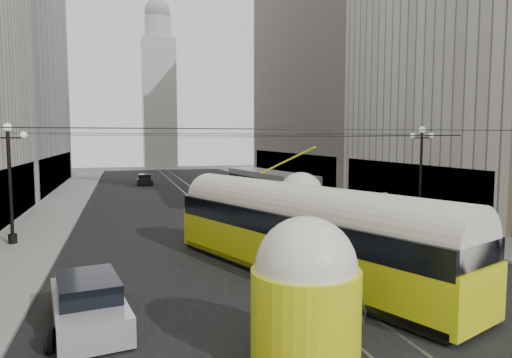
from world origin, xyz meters
TOP-DOWN VIEW (x-y plane):
  - road at (0.00, 32.50)m, footprint 20.00×85.00m
  - sidewalk_left at (-12.00, 36.00)m, footprint 4.00×72.00m
  - sidewalk_right at (12.00, 36.00)m, footprint 4.00×72.00m
  - rail_left at (-0.75, 32.50)m, footprint 0.12×85.00m
  - rail_right at (0.75, 32.50)m, footprint 0.12×85.00m
  - building_right_far at (20.00, 48.00)m, footprint 12.60×32.60m
  - distant_tower at (0.00, 80.00)m, footprint 6.00×6.00m
  - lamppost_left_mid at (-12.60, 18.00)m, footprint 1.86×0.44m
  - lamppost_right_mid at (12.60, 18.00)m, footprint 1.86×0.44m
  - catenary at (0.12, 31.49)m, footprint 25.00×72.00m
  - streetcar at (0.17, 8.70)m, footprint 8.18×16.55m
  - city_bus at (4.49, 26.44)m, footprint 4.15×12.21m
  - sedan_silver at (-7.99, 5.93)m, footprint 2.72×5.04m
  - sedan_white_far at (3.05, 42.27)m, footprint 2.90×4.40m
  - sedan_dark_far at (-4.31, 49.17)m, footprint 2.00×4.21m
  - pedestrian_crossing_a at (-0.67, 2.56)m, footprint 0.60×0.77m
  - pedestrian_sidewalk_right at (11.21, 20.07)m, footprint 0.91×0.64m

SIDE VIEW (x-z plane):
  - road at x=0.00m, z-range -0.01..0.01m
  - rail_left at x=-0.75m, z-range -0.02..0.02m
  - rail_right at x=0.75m, z-range -0.02..0.02m
  - sidewalk_left at x=-12.00m, z-range 0.00..0.15m
  - sidewalk_right at x=12.00m, z-range 0.00..0.15m
  - sedan_white_far at x=3.05m, z-range -0.06..1.23m
  - sedan_dark_far at x=-4.31m, z-range -0.06..1.23m
  - sedan_silver at x=-7.99m, z-range -0.07..1.44m
  - pedestrian_crossing_a at x=-0.67m, z-range 0.00..1.88m
  - pedestrian_sidewalk_right at x=11.21m, z-range 0.15..1.86m
  - city_bus at x=4.49m, z-range 0.14..3.18m
  - streetcar at x=0.17m, z-range -0.04..3.81m
  - lamppost_left_mid at x=-12.60m, z-range 0.56..6.93m
  - lamppost_right_mid at x=12.60m, z-range 0.56..6.93m
  - catenary at x=0.12m, z-range 5.77..6.00m
  - distant_tower at x=0.00m, z-range -0.71..30.65m
  - building_right_far at x=20.00m, z-range 0.01..32.61m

